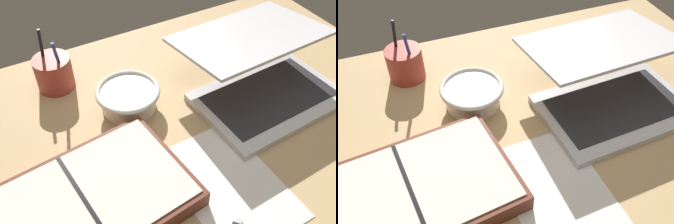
# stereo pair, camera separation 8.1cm
# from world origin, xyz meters

# --- Properties ---
(desk_top) EXTENTS (1.40, 1.00, 0.02)m
(desk_top) POSITION_xyz_m (0.00, 0.00, 0.01)
(desk_top) COLOR tan
(desk_top) RESTS_ON ground
(laptop) EXTENTS (0.37, 0.36, 0.15)m
(laptop) POSITION_xyz_m (0.28, 0.08, 0.07)
(laptop) COLOR silver
(laptop) RESTS_ON desk_top
(bowl) EXTENTS (0.16, 0.16, 0.06)m
(bowl) POSITION_xyz_m (-0.03, 0.19, 0.05)
(bowl) COLOR silver
(bowl) RESTS_ON desk_top
(pen_cup) EXTENTS (0.09, 0.09, 0.16)m
(pen_cup) POSITION_xyz_m (-0.16, 0.35, 0.06)
(pen_cup) COLOR #9E382D
(pen_cup) RESTS_ON desk_top
(planner) EXTENTS (0.42, 0.29, 0.05)m
(planner) POSITION_xyz_m (-0.22, -0.04, 0.04)
(planner) COLOR brown
(planner) RESTS_ON desk_top
(paper_sheet_front) EXTENTS (0.20, 0.29, 0.00)m
(paper_sheet_front) POSITION_xyz_m (0.05, -0.12, 0.02)
(paper_sheet_front) COLOR white
(paper_sheet_front) RESTS_ON desk_top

